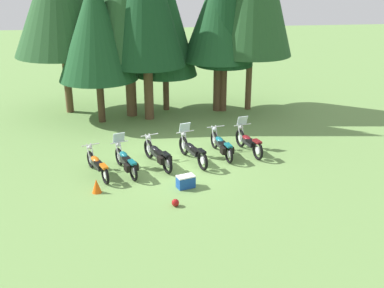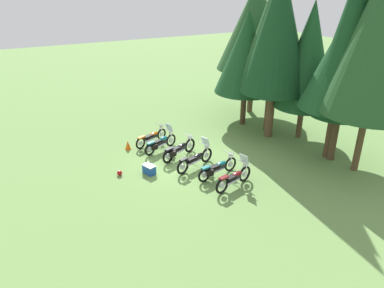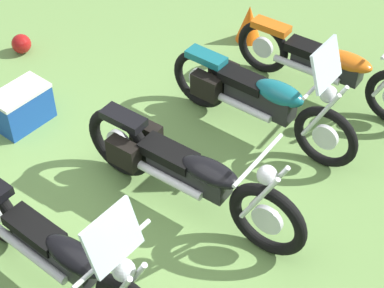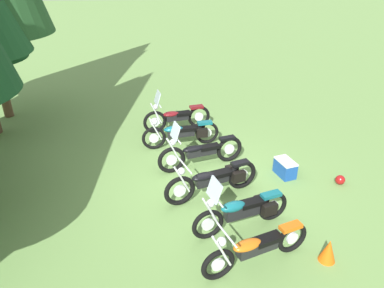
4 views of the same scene
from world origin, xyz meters
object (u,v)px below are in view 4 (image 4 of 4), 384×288
object	(u,v)px
picnic_cooler	(285,168)
motorcycle_4	(182,132)
traffic_cone	(328,251)
dropped_helmet	(340,180)
motorcycle_1	(243,210)
motorcycle_2	(214,179)
motorcycle_5	(176,117)
motorcycle_0	(256,247)
motorcycle_3	(200,152)

from	to	relation	value
picnic_cooler	motorcycle_4	bearing A→B (deg)	56.60
motorcycle_4	picnic_cooler	xyz separation A→B (m)	(-1.75, -2.65, -0.23)
traffic_cone	dropped_helmet	xyz separation A→B (m)	(2.53, -1.28, -0.12)
motorcycle_1	motorcycle_2	xyz separation A→B (m)	(1.20, 0.49, -0.01)
picnic_cooler	motorcycle_2	bearing A→B (deg)	112.99
motorcycle_1	motorcycle_5	distance (m)	5.09
motorcycle_2	motorcycle_5	bearing A→B (deg)	-98.54
traffic_cone	dropped_helmet	world-z (taller)	traffic_cone
motorcycle_1	motorcycle_5	xyz separation A→B (m)	(4.90, 1.36, 0.00)
motorcycle_0	traffic_cone	bearing A→B (deg)	159.61
motorcycle_5	motorcycle_3	bearing A→B (deg)	90.32
motorcycle_3	motorcycle_4	bearing A→B (deg)	-88.39
picnic_cooler	traffic_cone	world-z (taller)	traffic_cone
motorcycle_5	picnic_cooler	xyz separation A→B (m)	(-2.88, -2.82, -0.25)
motorcycle_1	traffic_cone	world-z (taller)	motorcycle_1
motorcycle_3	picnic_cooler	size ratio (longest dim) A/B	3.39
motorcycle_5	traffic_cone	xyz separation A→B (m)	(-5.89, -2.83, -0.23)
motorcycle_4	traffic_cone	bearing A→B (deg)	108.62
picnic_cooler	motorcycle_3	bearing A→B (deg)	76.89
motorcycle_4	picnic_cooler	size ratio (longest dim) A/B	3.34
motorcycle_0	motorcycle_4	bearing A→B (deg)	-97.48
motorcycle_4	dropped_helmet	bearing A→B (deg)	139.99
motorcycle_0	motorcycle_5	world-z (taller)	motorcycle_5
motorcycle_3	motorcycle_4	size ratio (longest dim) A/B	1.01
picnic_cooler	dropped_helmet	distance (m)	1.38
motorcycle_2	motorcycle_3	bearing A→B (deg)	-101.62
motorcycle_1	traffic_cone	xyz separation A→B (m)	(-0.98, -1.47, -0.23)
motorcycle_4	traffic_cone	distance (m)	5.45
motorcycle_3	traffic_cone	bearing A→B (deg)	103.56
motorcycle_2	motorcycle_4	xyz separation A→B (m)	(2.58, 0.69, -0.01)
motorcycle_1	dropped_helmet	size ratio (longest dim) A/B	8.79
motorcycle_1	dropped_helmet	xyz separation A→B (m)	(1.55, -2.75, -0.35)
picnic_cooler	dropped_helmet	xyz separation A→B (m)	(-0.48, -1.29, -0.10)
motorcycle_2	motorcycle_3	size ratio (longest dim) A/B	0.97
motorcycle_2	motorcycle_4	world-z (taller)	motorcycle_2
motorcycle_1	picnic_cooler	xyz separation A→B (m)	(2.03, -1.46, -0.25)
motorcycle_2	motorcycle_3	distance (m)	1.36
motorcycle_0	motorcycle_1	bearing A→B (deg)	-107.72
dropped_helmet	motorcycle_1	bearing A→B (deg)	119.40
motorcycle_4	dropped_helmet	distance (m)	4.53
motorcycle_1	motorcycle_2	size ratio (longest dim) A/B	0.93
motorcycle_5	traffic_cone	size ratio (longest dim) A/B	4.56
motorcycle_0	motorcycle_3	world-z (taller)	motorcycle_3
motorcycle_0	motorcycle_2	size ratio (longest dim) A/B	0.94
motorcycle_3	traffic_cone	distance (m)	4.16
motorcycle_1	traffic_cone	distance (m)	1.79
motorcycle_3	dropped_helmet	world-z (taller)	motorcycle_3
picnic_cooler	dropped_helmet	bearing A→B (deg)	-110.28
motorcycle_2	dropped_helmet	distance (m)	3.28
motorcycle_2	dropped_helmet	size ratio (longest dim) A/B	9.41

